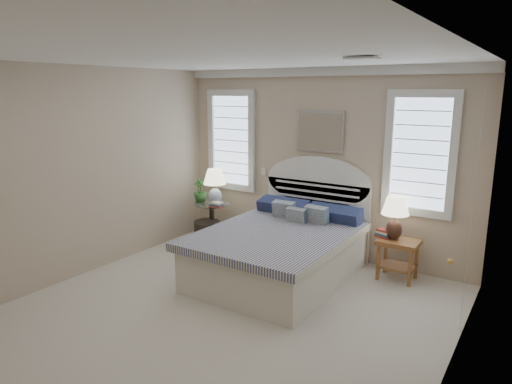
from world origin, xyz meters
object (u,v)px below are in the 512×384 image
(lamp_left, at_px, (215,183))
(bed, at_px, (283,247))
(side_table_left, at_px, (212,218))
(lamp_right, at_px, (395,213))
(nightstand_right, at_px, (398,251))
(floor_pot, at_px, (207,233))

(lamp_left, bearing_deg, bed, -19.82)
(side_table_left, bearing_deg, lamp_right, 2.20)
(bed, height_order, side_table_left, bed)
(lamp_right, bearing_deg, side_table_left, -177.80)
(bed, distance_m, lamp_right, 1.50)
(lamp_right, bearing_deg, nightstand_right, -8.16)
(side_table_left, bearing_deg, lamp_left, -18.55)
(side_table_left, height_order, lamp_left, lamp_left)
(side_table_left, height_order, lamp_right, lamp_right)
(side_table_left, relative_size, lamp_left, 1.10)
(lamp_right, bearing_deg, lamp_left, -177.05)
(nightstand_right, distance_m, lamp_right, 0.49)
(floor_pot, xyz_separation_m, lamp_right, (2.83, 0.28, 0.69))
(side_table_left, distance_m, lamp_right, 2.92)
(bed, bearing_deg, floor_pot, 165.40)
(lamp_left, bearing_deg, side_table_left, 161.45)
(floor_pot, relative_size, lamp_left, 0.72)
(lamp_left, bearing_deg, lamp_right, 2.95)
(bed, relative_size, side_table_left, 3.61)
(nightstand_right, bearing_deg, side_table_left, -178.06)
(floor_pot, bearing_deg, nightstand_right, 5.37)
(floor_pot, relative_size, lamp_right, 0.73)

